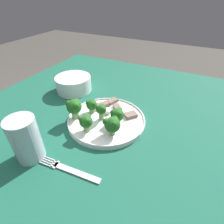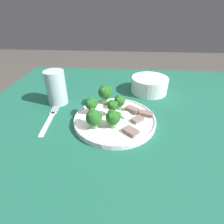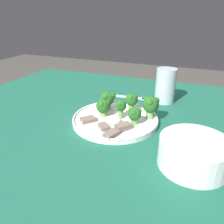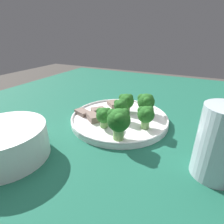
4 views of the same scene
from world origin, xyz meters
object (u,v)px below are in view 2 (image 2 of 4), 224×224
at_px(fork, 50,119).
at_px(drinking_glass, 57,89).
at_px(dinner_plate, 115,119).
at_px(cream_bowl, 149,85).

height_order(fork, drinking_glass, drinking_glass).
height_order(dinner_plate, drinking_glass, drinking_glass).
xyz_separation_m(dinner_plate, drinking_glass, (-0.23, 0.11, 0.05)).
relative_size(dinner_plate, cream_bowl, 1.73).
relative_size(dinner_plate, drinking_glass, 2.08).
bearing_deg(drinking_glass, cream_bowl, 18.84).
bearing_deg(fork, dinner_plate, 1.43).
height_order(dinner_plate, fork, dinner_plate).
xyz_separation_m(fork, cream_bowl, (0.36, 0.24, 0.03)).
relative_size(cream_bowl, drinking_glass, 1.20).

